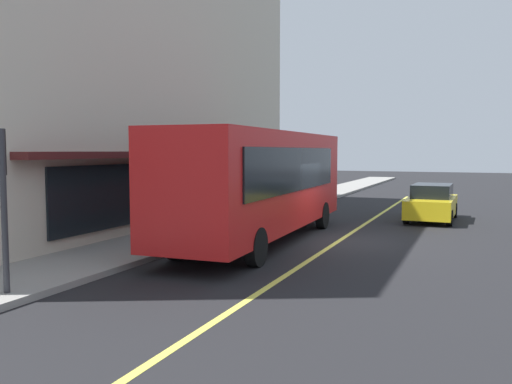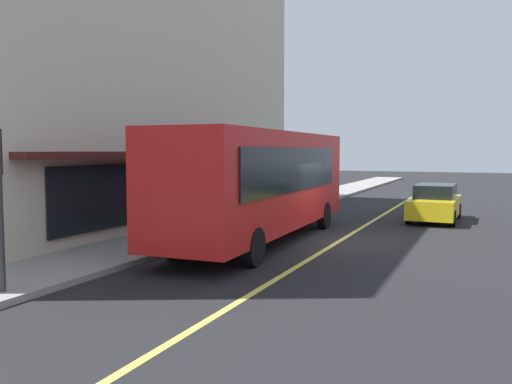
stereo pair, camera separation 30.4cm
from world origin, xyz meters
name	(u,v)px [view 2 (the right image)]	position (x,y,z in m)	size (l,w,h in m)	color
ground	(340,241)	(0.00, 0.00, 0.00)	(120.00, 120.00, 0.00)	black
sidewalk	(202,229)	(0.00, 5.17, 0.07)	(80.00, 2.71, 0.15)	gray
lane_centre_stripe	(340,241)	(0.00, 0.00, 0.00)	(36.00, 0.16, 0.01)	#D8D14C
storefront_building	(90,45)	(0.73, 10.72, 7.22)	(22.66, 9.01, 14.47)	beige
bus	(262,180)	(-1.16, 2.27, 1.99)	(11.20, 2.88, 3.50)	red
car_yellow	(435,203)	(6.39, -2.35, 0.74)	(4.33, 1.93, 1.52)	yellow
pedestrian_near_storefront	(258,190)	(4.32, 4.80, 1.22)	(0.34, 0.34, 1.77)	black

